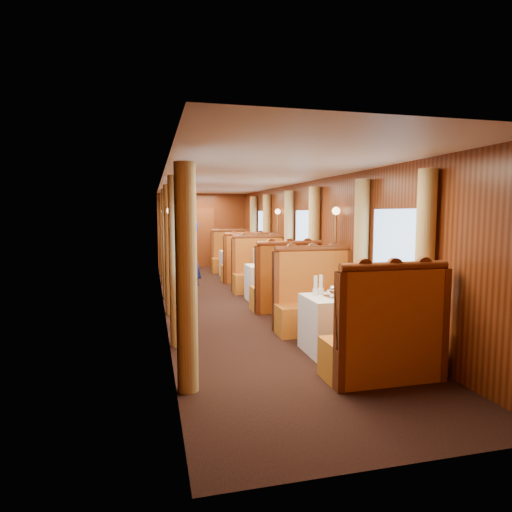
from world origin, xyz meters
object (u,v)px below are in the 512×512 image
object	(u,v)px
banquette_far_aft	(232,258)
banquette_mid_aft	(260,274)
banquette_near_fwd	(385,343)
teapot_left	(333,293)
banquette_near_aft	(316,305)
rose_vase_mid	(271,257)
table_near	(344,324)
rose_vase_far	(240,245)
steward	(191,260)
teapot_right	(347,293)
table_far	(239,264)
fruit_plate	(373,296)
passenger	(263,261)
banquette_far_fwd	(246,266)
banquette_mid_fwd	(287,288)
teapot_back	(338,290)
tea_tray	(337,296)
table_mid	(272,282)

from	to	relation	value
banquette_far_aft	banquette_mid_aft	bearing A→B (deg)	-90.00
banquette_near_fwd	teapot_left	size ratio (longest dim) A/B	8.98
banquette_near_aft	rose_vase_mid	distance (m)	2.56
table_near	rose_vase_far	size ratio (longest dim) A/B	2.92
rose_vase_far	steward	distance (m)	3.41
teapot_right	rose_vase_far	bearing A→B (deg)	101.11
banquette_near_aft	table_far	size ratio (longest dim) A/B	1.28
banquette_far_aft	rose_vase_far	bearing A→B (deg)	-88.49
fruit_plate	passenger	size ratio (longest dim) A/B	0.28
banquette_near_aft	banquette_far_fwd	world-z (taller)	same
table_far	banquette_mid_fwd	bearing A→B (deg)	-90.00
teapot_right	table_near	bearing A→B (deg)	90.27
teapot_right	rose_vase_mid	world-z (taller)	rose_vase_mid
teapot_left	table_near	bearing A→B (deg)	29.29
fruit_plate	rose_vase_far	world-z (taller)	rose_vase_far
banquette_near_fwd	rose_vase_mid	bearing A→B (deg)	90.09
banquette_near_aft	steward	world-z (taller)	steward
banquette_far_aft	rose_vase_mid	distance (m)	4.52
banquette_near_fwd	teapot_back	distance (m)	1.13
teapot_left	passenger	distance (m)	4.34
teapot_right	table_far	bearing A→B (deg)	101.33
table_far	banquette_far_fwd	distance (m)	1.02
banquette_far_fwd	teapot_left	world-z (taller)	banquette_far_fwd
table_far	steward	world-z (taller)	steward
tea_tray	rose_vase_far	distance (m)	7.01
rose_vase_mid	banquette_far_fwd	bearing A→B (deg)	89.84
banquette_near_fwd	teapot_left	distance (m)	1.04
table_near	tea_tray	bearing A→B (deg)	-172.80
passenger	banquette_mid_aft	bearing A→B (deg)	90.00
table_near	teapot_back	xyz separation A→B (m)	(-0.08, 0.04, 0.45)
rose_vase_mid	table_mid	bearing A→B (deg)	-75.37
table_far	steward	size ratio (longest dim) A/B	0.62
banquette_mid_aft	table_mid	bearing A→B (deg)	-90.00
banquette_mid_aft	teapot_left	distance (m)	4.61
teapot_right	fruit_plate	xyz separation A→B (m)	(0.34, -0.05, -0.04)
teapot_left	steward	distance (m)	4.35
table_near	banquette_near_fwd	size ratio (longest dim) A/B	0.78
banquette_mid_fwd	teapot_right	size ratio (longest dim) A/B	8.50
banquette_mid_fwd	tea_tray	bearing A→B (deg)	-92.82
teapot_back	table_far	bearing A→B (deg)	80.00
banquette_near_fwd	rose_vase_far	size ratio (longest dim) A/B	3.72
teapot_left	fruit_plate	bearing A→B (deg)	0.76
banquette_near_fwd	fruit_plate	size ratio (longest dim) A/B	6.36
fruit_plate	banquette_far_aft	bearing A→B (deg)	92.27
table_near	banquette_mid_aft	size ratio (longest dim) A/B	0.78
banquette_near_fwd	steward	xyz separation A→B (m)	(-1.65, 5.04, 0.42)
banquette_near_fwd	banquette_mid_aft	bearing A→B (deg)	90.00
table_far	teapot_left	distance (m)	7.09
teapot_back	steward	world-z (taller)	steward
table_far	teapot_right	size ratio (longest dim) A/B	6.66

